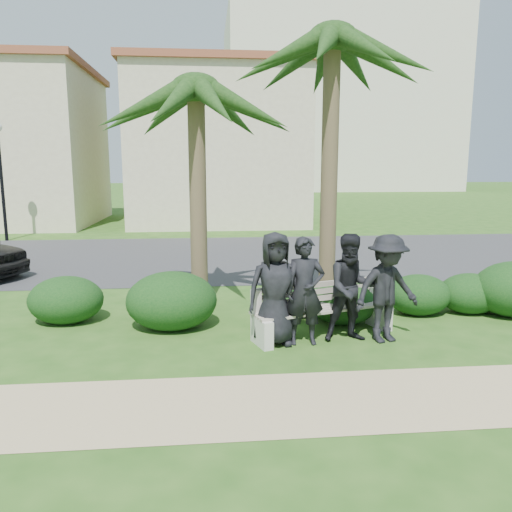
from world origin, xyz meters
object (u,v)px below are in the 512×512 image
object	(u,v)px
man_c	(352,288)
man_d	(387,289)
park_bench	(323,313)
man_a	(275,289)
palm_right	(333,42)
palm_left	(196,91)
street_lamp	(0,160)
man_b	(305,291)

from	to	relation	value
man_c	man_d	bearing A→B (deg)	-11.81
park_bench	man_d	bearing A→B (deg)	-40.20
man_a	palm_right	bearing A→B (deg)	51.77
man_a	palm_left	xyz separation A→B (m)	(-1.18, 2.17, 3.19)
street_lamp	park_bench	world-z (taller)	street_lamp
man_b	street_lamp	bearing A→B (deg)	127.87
palm_right	man_a	bearing A→B (deg)	-121.44
street_lamp	palm_left	xyz separation A→B (m)	(7.28, -9.66, 1.12)
man_c	man_d	xyz separation A→B (m)	(0.53, -0.09, -0.00)
man_a	man_b	xyz separation A→B (m)	(0.45, -0.03, -0.04)
man_a	man_c	distance (m)	1.21
man_c	palm_right	size ratio (longest dim) A/B	0.29
man_d	palm_right	bearing A→B (deg)	85.61
man_c	palm_left	xyz separation A→B (m)	(-2.39, 2.13, 3.21)
park_bench	palm_left	world-z (taller)	palm_left
street_lamp	man_d	bearing A→B (deg)	-49.36
man_d	palm_right	world-z (taller)	palm_right
man_d	park_bench	bearing A→B (deg)	142.81
street_lamp	man_a	distance (m)	14.70
park_bench	man_b	bearing A→B (deg)	-154.83
park_bench	man_b	world-z (taller)	man_b
man_a	palm_left	bearing A→B (deg)	111.74
park_bench	palm_left	distance (m)	4.59
man_a	park_bench	bearing A→B (deg)	14.41
street_lamp	man_d	distance (m)	15.80
street_lamp	man_c	size ratio (longest dim) A/B	2.53
man_a	street_lamp	bearing A→B (deg)	118.79
man_b	palm_right	world-z (taller)	palm_right
man_c	palm_left	size ratio (longest dim) A/B	0.34
man_c	street_lamp	bearing A→B (deg)	127.53
man_a	man_d	world-z (taller)	man_a
park_bench	palm_right	size ratio (longest dim) A/B	0.42
man_c	palm_left	world-z (taller)	palm_left
man_c	man_d	distance (m)	0.54
man_d	palm_right	distance (m)	4.69
park_bench	palm_right	bearing A→B (deg)	57.14
park_bench	man_d	xyz separation A→B (m)	(0.90, -0.37, 0.48)
man_a	man_d	xyz separation A→B (m)	(1.74, -0.05, -0.03)
street_lamp	palm_right	distance (m)	13.91
man_a	man_b	world-z (taller)	man_a
man_a	palm_right	world-z (taller)	palm_right
street_lamp	man_b	size ratio (longest dim) A/B	2.57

